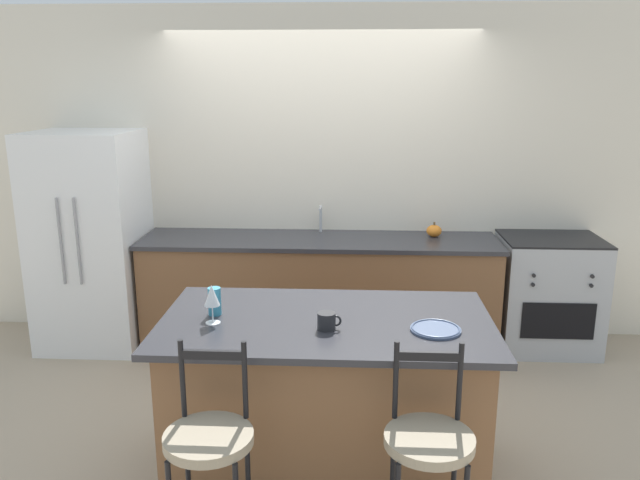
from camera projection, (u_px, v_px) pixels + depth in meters
name	position (u px, v px, depth m)	size (l,w,h in m)	color
ground_plane	(317.00, 362.00, 4.82)	(18.00, 18.00, 0.00)	tan
wall_back	(321.00, 175.00, 5.18)	(6.00, 0.07, 2.70)	beige
back_counter	(319.00, 291.00, 5.08)	(2.84, 0.69, 0.89)	brown
sink_faucet	(321.00, 216.00, 5.14)	(0.02, 0.13, 0.22)	#ADAFB5
kitchen_island	(326.00, 397.00, 3.36)	(1.73, 0.97, 0.90)	brown
refrigerator	(92.00, 240.00, 5.01)	(0.80, 0.77, 1.73)	white
oven_range	(547.00, 293.00, 4.99)	(0.76, 0.63, 0.92)	#ADAFB5
bar_stool_near	(210.00, 459.00, 2.65)	(0.38, 0.38, 1.03)	black
bar_stool_far	(428.00, 460.00, 2.64)	(0.38, 0.38, 1.03)	black
dinner_plate	(436.00, 329.00, 3.10)	(0.25, 0.25, 0.02)	#425170
wine_glass	(212.00, 296.00, 3.16)	(0.08, 0.08, 0.21)	white
coffee_mug	(327.00, 321.00, 3.11)	(0.12, 0.09, 0.09)	#232326
tumbler_cup	(215.00, 301.00, 3.30)	(0.07, 0.07, 0.15)	teal
pumpkin_decoration	(434.00, 231.00, 5.01)	(0.12, 0.12, 0.12)	orange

